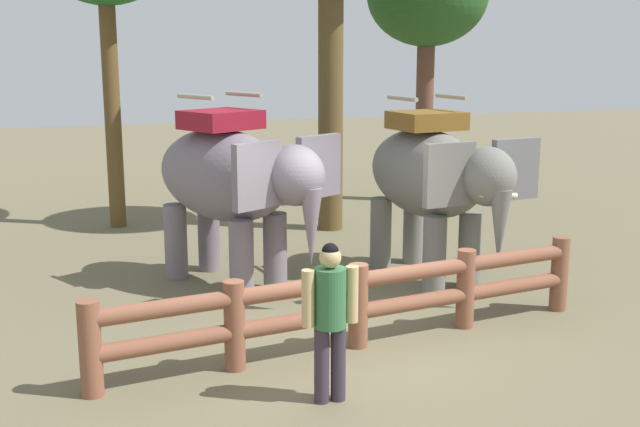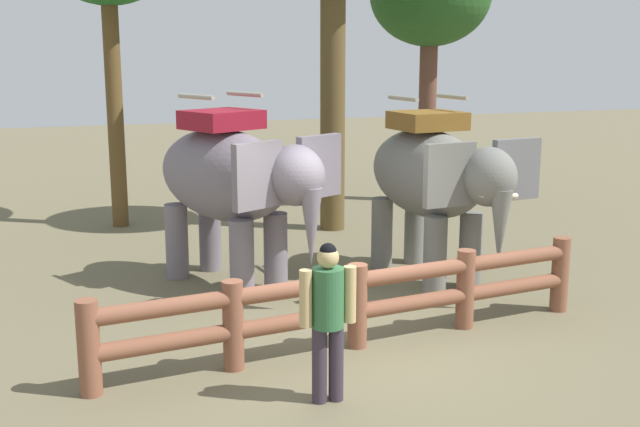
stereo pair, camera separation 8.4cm
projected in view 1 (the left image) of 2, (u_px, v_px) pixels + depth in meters
ground_plane at (354, 343)px, 9.87m from camera, size 60.00×60.00×0.00m
log_fence at (358, 300)px, 9.64m from camera, size 6.60×0.97×1.05m
elephant_near_left at (232, 181)px, 11.85m from camera, size 2.69×3.48×2.95m
elephant_center at (433, 179)px, 12.22m from camera, size 1.92×3.41×2.90m
tourist_woman_in_black at (330, 311)px, 8.06m from camera, size 0.60×0.34×1.70m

